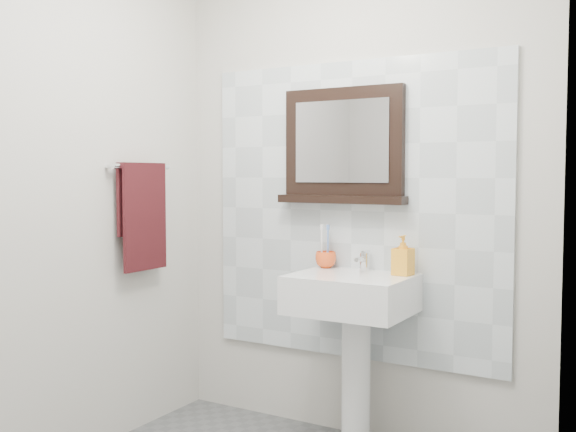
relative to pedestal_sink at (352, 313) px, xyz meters
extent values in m
cube|color=beige|center=(-0.10, 0.23, 0.57)|extent=(2.00, 0.01, 2.50)
cube|color=beige|center=(-1.10, -0.87, 0.57)|extent=(0.01, 2.20, 2.50)
cube|color=beige|center=(0.90, -0.87, 0.57)|extent=(0.01, 2.20, 2.50)
cube|color=silver|center=(-0.10, 0.21, 0.47)|extent=(1.60, 0.02, 1.50)
cylinder|color=white|center=(0.00, 0.05, -0.34)|extent=(0.14, 0.14, 0.68)
cube|color=white|center=(0.00, -0.01, 0.09)|extent=(0.55, 0.44, 0.18)
cylinder|color=silver|center=(0.00, -0.03, 0.17)|extent=(0.32, 0.32, 0.02)
cylinder|color=#4C4C4F|center=(0.00, -0.03, 0.18)|extent=(0.04, 0.04, 0.00)
cylinder|color=silver|center=(0.00, 0.14, 0.23)|extent=(0.04, 0.04, 0.09)
cylinder|color=silver|center=(0.00, 0.09, 0.25)|extent=(0.02, 0.10, 0.02)
cube|color=silver|center=(0.00, 0.15, 0.28)|extent=(0.02, 0.07, 0.01)
imported|color=#F7531D|center=(-0.22, 0.14, 0.23)|extent=(0.11, 0.11, 0.08)
cylinder|color=white|center=(-0.23, 0.13, 0.29)|extent=(0.01, 0.01, 0.19)
cube|color=white|center=(-0.23, 0.13, 0.39)|extent=(0.01, 0.01, 0.03)
cylinder|color=#567CC6|center=(-0.20, 0.13, 0.29)|extent=(0.01, 0.01, 0.19)
cube|color=#567CC6|center=(-0.20, 0.13, 0.39)|extent=(0.01, 0.01, 0.03)
cylinder|color=white|center=(-0.22, 0.16, 0.29)|extent=(0.01, 0.01, 0.19)
cube|color=white|center=(-0.22, 0.16, 0.39)|extent=(0.01, 0.01, 0.03)
imported|color=orange|center=(0.21, 0.10, 0.28)|extent=(0.09, 0.09, 0.19)
cube|color=black|center=(-0.14, 0.19, 0.82)|extent=(0.64, 0.06, 0.54)
cube|color=#99999E|center=(-0.14, 0.16, 0.82)|extent=(0.51, 0.01, 0.41)
cube|color=black|center=(-0.14, 0.17, 0.53)|extent=(0.68, 0.11, 0.04)
cylinder|color=silver|center=(-1.05, -0.30, 0.70)|extent=(0.03, 0.40, 0.03)
cylinder|color=silver|center=(-1.08, -0.49, 0.70)|extent=(0.05, 0.02, 0.02)
cylinder|color=silver|center=(-1.08, -0.11, 0.70)|extent=(0.05, 0.02, 0.02)
cube|color=#340E12|center=(-1.03, -0.30, 0.43)|extent=(0.02, 0.30, 0.52)
cube|color=#340E12|center=(-1.07, -0.30, 0.52)|extent=(0.02, 0.30, 0.34)
cube|color=#340E12|center=(-1.05, -0.30, 0.70)|extent=(0.06, 0.30, 0.03)
camera|label=1|loc=(1.35, -2.88, 0.66)|focal=42.00mm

